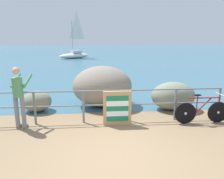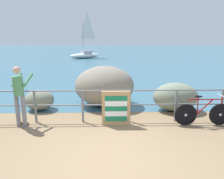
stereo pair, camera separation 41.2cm
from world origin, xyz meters
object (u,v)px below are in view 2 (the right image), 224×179
object	(u,v)px
folded_deckchair_stack	(116,108)
breakwater_boulder_left	(39,100)
bicycle	(203,113)
breakwater_boulder_main	(105,86)
breakwater_boulder_right	(175,97)
sailboat	(85,53)
person_at_railing	(19,94)

from	to	relation	value
folded_deckchair_stack	breakwater_boulder_left	world-z (taller)	folded_deckchair_stack
bicycle	breakwater_boulder_main	size ratio (longest dim) A/B	0.75
breakwater_boulder_left	breakwater_boulder_right	xyz separation A→B (m)	(4.91, -0.21, 0.14)
bicycle	sailboat	size ratio (longest dim) A/B	0.28
folded_deckchair_stack	breakwater_boulder_main	distance (m)	2.04
breakwater_boulder_left	bicycle	bearing A→B (deg)	-16.66
bicycle	breakwater_boulder_main	world-z (taller)	breakwater_boulder_main
breakwater_boulder_main	breakwater_boulder_left	distance (m)	2.45
person_at_railing	breakwater_boulder_main	world-z (taller)	person_at_railing
breakwater_boulder_right	sailboat	xyz separation A→B (m)	(-5.35, 22.18, 0.20)
bicycle	folded_deckchair_stack	size ratio (longest dim) A/B	1.63
bicycle	sailboat	distance (m)	24.25
bicycle	breakwater_boulder_left	world-z (taller)	bicycle
breakwater_boulder_left	sailboat	xyz separation A→B (m)	(-0.44, 21.97, 0.34)
breakwater_boulder_main	breakwater_boulder_left	world-z (taller)	breakwater_boulder_main
breakwater_boulder_main	breakwater_boulder_right	bearing A→B (deg)	-15.79
bicycle	breakwater_boulder_right	xyz separation A→B (m)	(-0.41, 1.38, 0.12)
folded_deckchair_stack	breakwater_boulder_right	xyz separation A→B (m)	(2.19, 1.28, -0.01)
breakwater_boulder_main	folded_deckchair_stack	bearing A→B (deg)	-79.94
breakwater_boulder_right	person_at_railing	bearing A→B (deg)	-165.30
breakwater_boulder_right	breakwater_boulder_left	bearing A→B (deg)	177.50
breakwater_boulder_main	breakwater_boulder_right	size ratio (longest dim) A/B	1.42
person_at_railing	breakwater_boulder_main	size ratio (longest dim) A/B	0.79
folded_deckchair_stack	breakwater_boulder_main	world-z (taller)	breakwater_boulder_main
breakwater_boulder_right	breakwater_boulder_main	bearing A→B (deg)	164.21
person_at_railing	folded_deckchair_stack	distance (m)	2.83
person_at_railing	folded_deckchair_stack	world-z (taller)	person_at_railing
person_at_railing	breakwater_boulder_main	xyz separation A→B (m)	(2.43, 2.02, -0.22)
bicycle	folded_deckchair_stack	distance (m)	2.60
bicycle	breakwater_boulder_main	xyz separation A→B (m)	(-2.95, 2.09, 0.38)
bicycle	folded_deckchair_stack	bearing A→B (deg)	177.77
breakwater_boulder_main	person_at_railing	bearing A→B (deg)	-140.23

